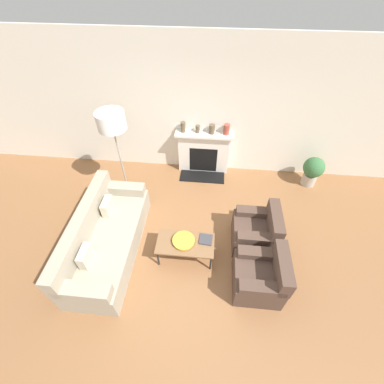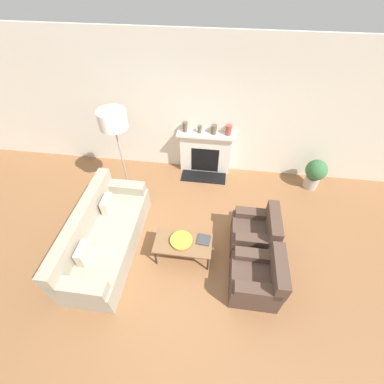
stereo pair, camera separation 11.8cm
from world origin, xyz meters
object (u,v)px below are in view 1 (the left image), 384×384
at_px(coffee_table, 185,244).
at_px(bowl, 184,241).
at_px(mantel_vase_center_left, 198,129).
at_px(potted_plant, 313,170).
at_px(couch, 106,239).
at_px(fireplace, 204,153).
at_px(mantel_vase_right, 226,129).
at_px(mantel_vase_center_right, 212,129).
at_px(armchair_near, 261,276).
at_px(book, 206,239).
at_px(floor_lamp, 112,124).
at_px(armchair_far, 257,232).
at_px(mantel_vase_left, 183,127).

distance_m(coffee_table, bowl, 0.08).
bearing_deg(mantel_vase_center_left, potted_plant, -6.25).
distance_m(couch, potted_plant, 4.42).
relative_size(coffee_table, potted_plant, 1.37).
bearing_deg(fireplace, mantel_vase_right, 1.97).
xyz_separation_m(couch, mantel_vase_center_right, (1.67, 2.37, 0.78)).
bearing_deg(armchair_near, book, -120.70).
bearing_deg(armchair_near, fireplace, -159.10).
height_order(floor_lamp, potted_plant, floor_lamp).
bearing_deg(mantel_vase_center_right, fireplace, -174.13).
bearing_deg(mantel_vase_right, armchair_far, -72.80).
height_order(armchair_far, book, armchair_far).
xyz_separation_m(couch, bowl, (1.34, 0.02, 0.11)).
relative_size(mantel_vase_left, mantel_vase_right, 1.02).
bearing_deg(couch, mantel_vase_center_left, -30.00).
xyz_separation_m(couch, book, (1.70, 0.10, 0.09)).
height_order(mantel_vase_center_left, mantel_vase_right, mantel_vase_right).
bearing_deg(book, armchair_near, -26.11).
distance_m(bowl, mantel_vase_center_left, 2.44).
bearing_deg(mantel_vase_right, coffee_table, -104.21).
relative_size(floor_lamp, mantel_vase_right, 8.55).
distance_m(armchair_near, armchair_far, 0.83).
bearing_deg(bowl, floor_lamp, 134.00).
xyz_separation_m(fireplace, armchair_near, (1.06, -2.78, -0.18)).
relative_size(book, mantel_vase_center_right, 1.15).
xyz_separation_m(armchair_near, floor_lamp, (-2.64, 1.90, 1.34)).
bearing_deg(mantel_vase_center_right, book, -89.11).
distance_m(coffee_table, potted_plant, 3.27).
height_order(floor_lamp, mantel_vase_center_right, floor_lamp).
bearing_deg(potted_plant, floor_lamp, -171.11).
bearing_deg(bowl, mantel_vase_center_right, 82.04).
bearing_deg(couch, floor_lamp, 2.57).
height_order(floor_lamp, mantel_vase_center_left, floor_lamp).
distance_m(mantel_vase_left, mantel_vase_center_right, 0.61).
relative_size(bowl, mantel_vase_center_right, 1.87).
bearing_deg(armchair_near, mantel_vase_center_left, -156.65).
height_order(couch, potted_plant, couch).
xyz_separation_m(mantel_vase_center_left, potted_plant, (2.52, -0.28, -0.69)).
bearing_deg(floor_lamp, book, -38.01).
bearing_deg(armchair_far, mantel_vase_right, -162.80).
distance_m(coffee_table, mantel_vase_left, 2.50).
bearing_deg(mantel_vase_left, mantel_vase_center_left, 0.00).
bearing_deg(mantel_vase_left, potted_plant, -5.57).
distance_m(couch, armchair_near, 2.61).
distance_m(armchair_near, mantel_vase_center_left, 3.14).
xyz_separation_m(fireplace, mantel_vase_right, (0.45, 0.02, 0.62)).
bearing_deg(armchair_far, floor_lamp, -111.99).
distance_m(floor_lamp, mantel_vase_center_right, 2.03).
height_order(armchair_far, potted_plant, armchair_far).
bearing_deg(mantel_vase_left, bowl, -83.25).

